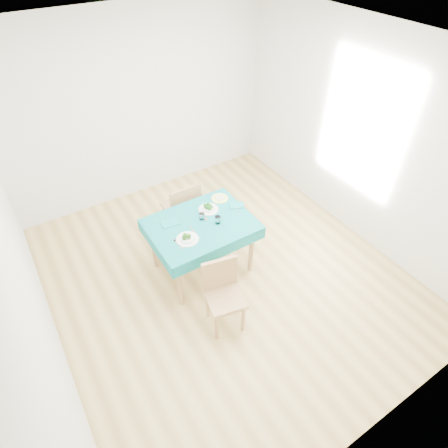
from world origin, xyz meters
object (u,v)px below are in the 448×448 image
chair_near (225,296)px  side_plate (220,198)px  bowl_near (187,237)px  chair_far (180,200)px  table (202,247)px  bowl_far (208,207)px

chair_near → side_plate: 1.33m
chair_near → bowl_near: (-0.05, 0.69, 0.32)m
chair_near → chair_far: bearing=90.9°
chair_far → chair_near: bearing=79.6°
table → bowl_near: size_ratio=4.77×
chair_near → bowl_near: bearing=106.5°
chair_far → side_plate: size_ratio=5.06×
chair_far → bowl_near: chair_far is taller
chair_far → bowl_far: bearing=98.7°
table → chair_near: chair_near is taller
bowl_near → bowl_far: bowl_near is taller
bowl_near → side_plate: bowl_near is taller
chair_near → bowl_far: size_ratio=3.95×
chair_near → chair_far: size_ratio=0.88×
bowl_near → side_plate: (0.69, 0.44, -0.03)m
bowl_far → side_plate: size_ratio=1.13×
table → chair_far: chair_far is taller
chair_near → side_plate: size_ratio=4.47×
chair_far → bowl_far: size_ratio=4.48×
bowl_near → bowl_far: (0.46, 0.33, -0.00)m
side_plate → bowl_far: bearing=-154.1°
chair_far → bowl_far: (0.09, -0.62, 0.25)m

